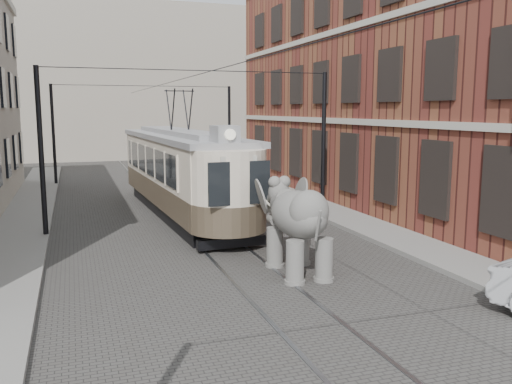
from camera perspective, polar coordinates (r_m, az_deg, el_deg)
name	(u,v)px	position (r m, az deg, el deg)	size (l,w,h in m)	color
ground	(248,270)	(15.43, -0.83, -8.28)	(120.00, 120.00, 0.00)	#3B3937
tram_rails	(248,270)	(15.43, -0.83, -8.24)	(1.54, 80.00, 0.02)	slate
sidewalk_right	(427,250)	(18.11, 17.64, -5.88)	(2.00, 60.00, 0.15)	slate
brick_building	(405,79)	(27.83, 15.51, 11.48)	(8.00, 26.00, 12.00)	maroon
distant_block	(120,83)	(54.28, -14.25, 11.09)	(28.00, 10.00, 14.00)	gray
catenary	(200,152)	(19.59, -5.94, 4.25)	(11.00, 30.20, 6.00)	black
tram	(180,153)	(23.33, -8.00, 4.11)	(2.78, 13.45, 5.34)	beige
elephant	(299,228)	(14.88, 4.54, -3.84)	(2.31, 4.20, 2.57)	#625F5A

